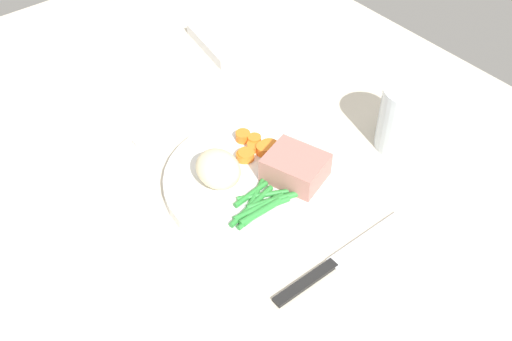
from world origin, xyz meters
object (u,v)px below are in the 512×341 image
object	(u,v)px
napkin	(233,38)
dinner_plate	(256,180)
fork	(183,120)
knife	(339,260)
water_glass	(404,122)
meat_portion	(295,167)

from	to	relation	value
napkin	dinner_plate	bearing A→B (deg)	-32.17
dinner_plate	napkin	xyz separation A→B (cm)	(-29.25, 18.40, 0.14)
fork	knife	distance (cm)	32.93
water_glass	napkin	world-z (taller)	water_glass
napkin	fork	bearing A→B (deg)	-56.71
fork	knife	size ratio (longest dim) A/B	0.81
dinner_plate	fork	distance (cm)	17.02
napkin	meat_portion	bearing A→B (deg)	-24.07
dinner_plate	water_glass	bearing A→B (deg)	72.93
knife	napkin	size ratio (longest dim) A/B	1.57
dinner_plate	knife	bearing A→B (deg)	-1.03
meat_portion	napkin	xyz separation A→B (cm)	(-32.56, 14.54, -2.39)
dinner_plate	meat_portion	distance (cm)	5.67
meat_portion	napkin	distance (cm)	35.74
fork	water_glass	bearing A→B (deg)	38.91
dinner_plate	meat_portion	bearing A→B (deg)	49.40
meat_portion	water_glass	size ratio (longest dim) A/B	0.78
knife	water_glass	xyz separation A→B (cm)	(-9.51, 21.19, 3.86)
dinner_plate	meat_portion	world-z (taller)	meat_portion
fork	water_glass	distance (cm)	31.80
dinner_plate	knife	world-z (taller)	dinner_plate
meat_portion	fork	xyz separation A→B (cm)	(-20.31, -4.11, -3.13)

